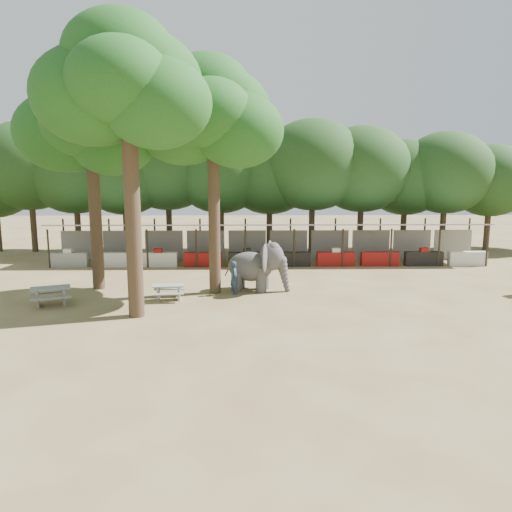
{
  "coord_description": "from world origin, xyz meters",
  "views": [
    {
      "loc": [
        -1.44,
        -18.04,
        5.92
      ],
      "look_at": [
        -1.0,
        5.0,
        2.0
      ],
      "focal_mm": 35.0,
      "sensor_mm": 36.0,
      "label": 1
    }
  ],
  "objects_px": {
    "elephant": "(258,266)",
    "picnic_table_far": "(169,290)",
    "picnic_table_near": "(51,293)",
    "yard_tree_center": "(125,85)",
    "handler": "(234,278)",
    "yard_tree_back": "(210,115)",
    "yard_tree_left": "(89,124)"
  },
  "relations": [
    {
      "from": "elephant",
      "to": "picnic_table_far",
      "type": "relative_size",
      "value": 2.17
    },
    {
      "from": "picnic_table_near",
      "to": "picnic_table_far",
      "type": "bearing_deg",
      "value": -11.46
    },
    {
      "from": "yard_tree_center",
      "to": "handler",
      "type": "distance_m",
      "value": 9.99
    },
    {
      "from": "handler",
      "to": "yard_tree_center",
      "type": "bearing_deg",
      "value": 129.73
    },
    {
      "from": "yard_tree_center",
      "to": "handler",
      "type": "xyz_separation_m",
      "value": [
        4.1,
        3.53,
        -8.39
      ]
    },
    {
      "from": "yard_tree_back",
      "to": "picnic_table_near",
      "type": "bearing_deg",
      "value": -160.94
    },
    {
      "from": "yard_tree_left",
      "to": "elephant",
      "type": "distance_m",
      "value": 10.82
    },
    {
      "from": "picnic_table_near",
      "to": "elephant",
      "type": "bearing_deg",
      "value": -4.56
    },
    {
      "from": "elephant",
      "to": "handler",
      "type": "distance_m",
      "value": 1.44
    },
    {
      "from": "yard_tree_center",
      "to": "picnic_table_near",
      "type": "distance_m",
      "value": 9.69
    },
    {
      "from": "elephant",
      "to": "handler",
      "type": "xyz_separation_m",
      "value": [
        -1.15,
        -0.77,
        -0.42
      ]
    },
    {
      "from": "handler",
      "to": "picnic_table_far",
      "type": "relative_size",
      "value": 1.07
    },
    {
      "from": "yard_tree_left",
      "to": "elephant",
      "type": "height_order",
      "value": "yard_tree_left"
    },
    {
      "from": "yard_tree_back",
      "to": "elephant",
      "type": "xyz_separation_m",
      "value": [
        2.25,
        0.3,
        -7.31
      ]
    },
    {
      "from": "yard_tree_back",
      "to": "handler",
      "type": "xyz_separation_m",
      "value": [
        1.1,
        -0.47,
        -7.73
      ]
    },
    {
      "from": "yard_tree_center",
      "to": "picnic_table_far",
      "type": "distance_m",
      "value": 9.13
    },
    {
      "from": "yard_tree_left",
      "to": "yard_tree_center",
      "type": "height_order",
      "value": "yard_tree_center"
    },
    {
      "from": "yard_tree_center",
      "to": "yard_tree_back",
      "type": "relative_size",
      "value": 1.06
    },
    {
      "from": "yard_tree_left",
      "to": "yard_tree_center",
      "type": "bearing_deg",
      "value": -59.04
    },
    {
      "from": "yard_tree_back",
      "to": "elephant",
      "type": "distance_m",
      "value": 7.65
    },
    {
      "from": "yard_tree_center",
      "to": "handler",
      "type": "bearing_deg",
      "value": 40.74
    },
    {
      "from": "yard_tree_back",
      "to": "picnic_table_far",
      "type": "bearing_deg",
      "value": -140.86
    },
    {
      "from": "elephant",
      "to": "picnic_table_near",
      "type": "distance_m",
      "value": 9.72
    },
    {
      "from": "yard_tree_left",
      "to": "picnic_table_near",
      "type": "relative_size",
      "value": 5.26
    },
    {
      "from": "yard_tree_back",
      "to": "picnic_table_near",
      "type": "xyz_separation_m",
      "value": [
        -7.05,
        -2.44,
        -8.0
      ]
    },
    {
      "from": "yard_tree_back",
      "to": "elephant",
      "type": "height_order",
      "value": "yard_tree_back"
    },
    {
      "from": "picnic_table_far",
      "to": "picnic_table_near",
      "type": "bearing_deg",
      "value": -175.51
    },
    {
      "from": "yard_tree_left",
      "to": "picnic_table_far",
      "type": "bearing_deg",
      "value": -32.48
    },
    {
      "from": "picnic_table_far",
      "to": "handler",
      "type": "bearing_deg",
      "value": 15.07
    },
    {
      "from": "elephant",
      "to": "handler",
      "type": "relative_size",
      "value": 2.04
    },
    {
      "from": "elephant",
      "to": "picnic_table_near",
      "type": "xyz_separation_m",
      "value": [
        -9.3,
        -2.74,
        -0.69
      ]
    },
    {
      "from": "yard_tree_back",
      "to": "handler",
      "type": "distance_m",
      "value": 7.82
    }
  ]
}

